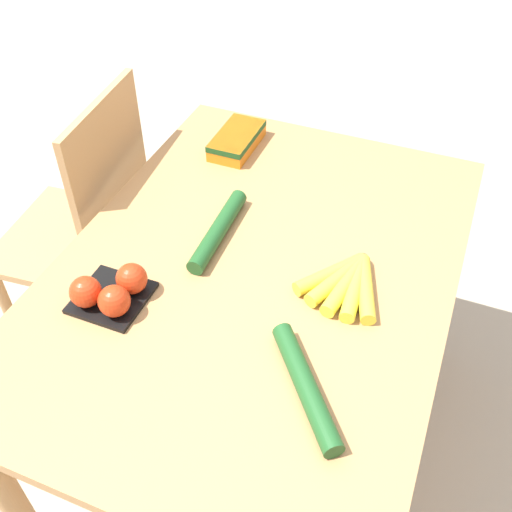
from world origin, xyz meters
TOP-DOWN VIEW (x-y plane):
  - ground_plane at (0.00, 0.00)m, footprint 12.00×12.00m
  - dining_table at (0.00, 0.00)m, footprint 1.22×0.87m
  - chair at (0.18, 0.63)m, footprint 0.46×0.44m
  - banana_bunch at (0.01, -0.21)m, footprint 0.20×0.19m
  - tomato_pack at (-0.22, 0.24)m, footprint 0.15×0.15m
  - carrot_bag at (0.43, 0.23)m, footprint 0.20×0.10m
  - cucumber_near at (-0.28, -0.21)m, footprint 0.24×0.21m
  - cucumber_far at (0.06, 0.12)m, footprint 0.28×0.05m

SIDE VIEW (x-z plane):
  - ground_plane at x=0.00m, z-range 0.00..0.00m
  - chair at x=0.18m, z-range 0.02..0.98m
  - dining_table at x=0.00m, z-range 0.27..1.02m
  - banana_bunch at x=0.01m, z-range 0.75..0.79m
  - cucumber_near at x=-0.28m, z-range 0.75..0.80m
  - cucumber_far at x=0.06m, z-range 0.75..0.80m
  - carrot_bag at x=0.43m, z-range 0.76..0.81m
  - tomato_pack at x=-0.22m, z-range 0.75..0.83m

